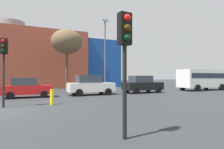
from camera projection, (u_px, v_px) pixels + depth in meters
name	position (u px, v px, depth m)	size (l,w,h in m)	color
building_backdrop	(12.00, 61.00, 30.56)	(35.43, 12.68, 11.05)	#9E4733
parked_car_2	(27.00, 88.00, 15.41)	(3.86, 1.89, 1.67)	red
parked_car_3	(90.00, 85.00, 17.69)	(4.40, 2.16, 1.91)	white
parked_car_4	(142.00, 84.00, 20.12)	(4.37, 2.14, 1.89)	black
white_bus	(202.00, 78.00, 24.06)	(6.80, 2.62, 2.72)	white
traffic_light_near_right	(125.00, 46.00, 5.08)	(0.38, 0.37, 3.52)	black
traffic_light_island	(4.00, 57.00, 10.40)	(0.41, 0.39, 3.95)	black
bare_tree_0	(67.00, 42.00, 23.58)	(3.98, 3.98, 7.93)	brown
bollard_yellow_0	(52.00, 97.00, 11.43)	(0.24, 0.24, 0.96)	yellow
street_lamp	(105.00, 51.00, 21.28)	(0.80, 0.24, 8.53)	#59595E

